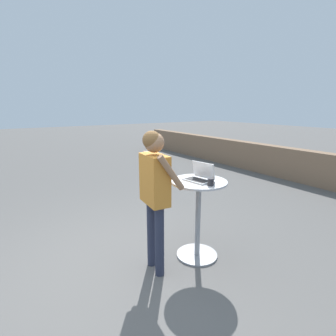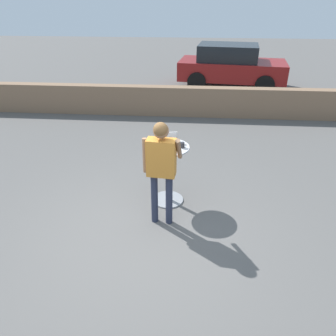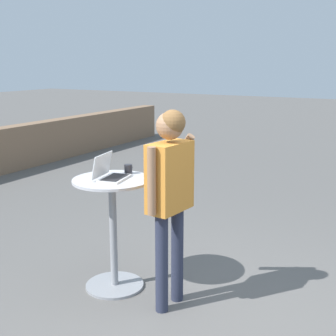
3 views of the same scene
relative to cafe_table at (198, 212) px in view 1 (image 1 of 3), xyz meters
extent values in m
plane|color=#5B5956|center=(-0.33, -1.03, -0.64)|extent=(50.00, 50.00, 0.00)
cylinder|color=gray|center=(0.00, 0.00, -0.63)|extent=(0.56, 0.56, 0.03)
cylinder|color=gray|center=(0.00, 0.00, -0.11)|extent=(0.07, 0.07, 1.02)
cylinder|color=#B7B7BC|center=(0.00, 0.00, 0.41)|extent=(0.73, 0.73, 0.02)
cube|color=silver|center=(0.00, -0.03, 0.43)|extent=(0.37, 0.26, 0.02)
cube|color=black|center=(0.00, -0.03, 0.44)|extent=(0.33, 0.22, 0.00)
cube|color=silver|center=(-0.02, 0.09, 0.55)|extent=(0.35, 0.12, 0.21)
cube|color=white|center=(-0.02, 0.08, 0.55)|extent=(0.32, 0.10, 0.19)
cylinder|color=#232328|center=(0.24, -0.02, 0.47)|extent=(0.08, 0.08, 0.09)
torus|color=#232328|center=(0.29, -0.02, 0.47)|extent=(0.04, 0.01, 0.04)
cylinder|color=#282D42|center=(-0.16, -0.62, -0.20)|extent=(0.11, 0.11, 0.88)
cylinder|color=#282D42|center=(0.07, -0.64, -0.20)|extent=(0.11, 0.11, 0.88)
cube|color=orange|center=(-0.05, -0.63, 0.53)|extent=(0.45, 0.26, 0.58)
sphere|color=#936B4C|center=(-0.05, -0.63, 0.96)|extent=(0.23, 0.23, 0.23)
sphere|color=brown|center=(-0.05, -0.66, 0.99)|extent=(0.21, 0.21, 0.21)
cylinder|color=#936B4C|center=(-0.29, -0.61, 0.55)|extent=(0.07, 0.07, 0.55)
cylinder|color=#936B4C|center=(0.21, -0.57, 0.66)|extent=(0.10, 0.33, 0.43)
camera|label=1|loc=(2.48, -2.10, 1.36)|focal=28.00mm
camera|label=2|loc=(0.41, -4.94, 2.70)|focal=35.00mm
camera|label=3|loc=(-3.35, -2.48, 1.48)|focal=50.00mm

